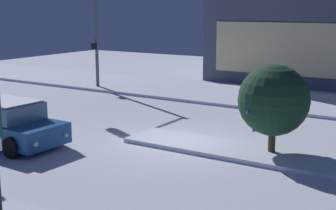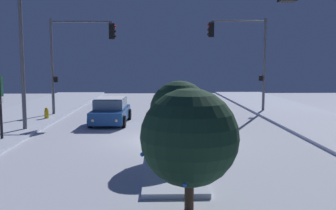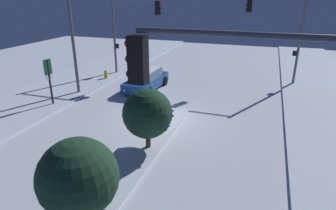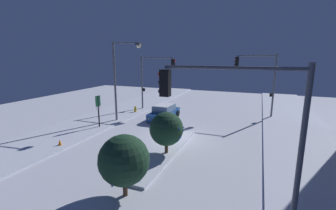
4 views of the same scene
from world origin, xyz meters
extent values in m
plane|color=silver|center=(0.00, 0.00, 0.00)|extent=(52.00, 52.00, 0.00)
cube|color=silver|center=(0.00, -8.96, 0.07)|extent=(52.00, 5.20, 0.14)
cube|color=silver|center=(2.94, 0.13, 0.07)|extent=(9.00, 1.80, 0.14)
cube|color=#19478C|center=(-4.77, -3.02, 0.53)|extent=(4.38, 1.94, 0.66)
cube|color=slate|center=(-4.77, -3.02, 1.14)|extent=(2.39, 1.70, 0.60)
cube|color=white|center=(-4.77, -3.02, 1.47)|extent=(2.21, 1.59, 0.04)
sphere|color=#F9E5B2|center=(-2.56, -2.48, 0.50)|extent=(0.16, 0.16, 0.16)
sphere|color=#F9E5B2|center=(-2.60, -3.71, 0.50)|extent=(0.16, 0.16, 0.16)
cylinder|color=black|center=(-3.31, -2.17, 0.33)|extent=(0.67, 0.24, 0.66)
cylinder|color=black|center=(-3.37, -3.97, 0.33)|extent=(0.67, 0.24, 0.66)
cylinder|color=black|center=(-6.16, -2.08, 0.33)|extent=(0.67, 0.24, 0.66)
cylinder|color=black|center=(-6.22, -3.88, 0.33)|extent=(0.67, 0.24, 0.66)
cylinder|color=#565960|center=(-9.42, 7.16, 3.27)|extent=(0.18, 0.18, 6.53)
cube|color=black|center=(-9.42, 3.40, 5.73)|extent=(0.32, 0.36, 1.00)
sphere|color=red|center=(-9.42, 3.21, 6.05)|extent=(0.20, 0.20, 0.20)
sphere|color=black|center=(-9.42, 3.21, 5.73)|extent=(0.20, 0.20, 0.20)
sphere|color=black|center=(-9.42, 3.21, 5.41)|extent=(0.20, 0.20, 0.20)
cube|color=black|center=(-9.42, 6.94, 2.40)|extent=(0.20, 0.24, 0.36)
cylinder|color=#565960|center=(-7.92, -7.16, 3.15)|extent=(0.18, 0.18, 6.29)
cube|color=black|center=(-7.92, -3.26, 5.49)|extent=(0.32, 0.36, 1.00)
sphere|color=red|center=(-7.92, -3.07, 5.81)|extent=(0.20, 0.20, 0.20)
sphere|color=black|center=(-7.92, -3.07, 5.49)|extent=(0.20, 0.20, 0.20)
sphere|color=black|center=(-7.92, -3.07, 5.17)|extent=(0.20, 0.20, 0.20)
cube|color=black|center=(-7.92, -6.94, 2.40)|extent=(0.20, 0.24, 0.36)
cylinder|color=#565960|center=(8.37, 4.83, 5.92)|extent=(0.12, 4.65, 0.12)
cube|color=black|center=(8.37, 2.50, 5.32)|extent=(0.32, 0.36, 1.00)
sphere|color=red|center=(8.37, 2.31, 5.64)|extent=(0.20, 0.20, 0.20)
sphere|color=black|center=(8.37, 2.31, 5.32)|extent=(0.20, 0.20, 0.20)
sphere|color=black|center=(8.37, 2.31, 5.00)|extent=(0.20, 0.20, 0.20)
cylinder|color=#565960|center=(-2.31, -7.08, 3.81)|extent=(0.20, 0.20, 7.61)
cylinder|color=gold|center=(-5.97, -7.05, 0.30)|extent=(0.26, 0.26, 0.60)
sphere|color=gold|center=(-5.97, -7.05, 0.67)|extent=(0.22, 0.22, 0.22)
cylinder|color=gold|center=(-6.15, -7.05, 0.33)|extent=(0.12, 0.10, 0.10)
cylinder|color=gold|center=(-5.79, -7.05, 0.33)|extent=(0.12, 0.10, 0.10)
cylinder|color=black|center=(0.15, -7.24, 1.46)|extent=(0.12, 0.12, 2.92)
cube|color=#144C2D|center=(0.15, -7.24, 2.46)|extent=(0.55, 0.11, 0.92)
cube|color=white|center=(0.15, -7.24, 1.82)|extent=(0.44, 0.09, 0.24)
sphere|color=#193823|center=(8.12, 0.40, 1.75)|extent=(2.32, 2.32, 2.32)
sphere|color=blue|center=(8.18, -0.71, 1.36)|extent=(0.10, 0.10, 0.10)
sphere|color=blue|center=(7.95, 1.05, 0.79)|extent=(0.10, 0.10, 0.10)
sphere|color=blue|center=(6.98, 0.32, 2.01)|extent=(0.10, 0.10, 0.10)
sphere|color=blue|center=(7.10, 0.66, 2.26)|extent=(0.10, 0.10, 0.10)
cylinder|color=#473323|center=(3.23, 0.46, 0.42)|extent=(0.22, 0.22, 0.83)
sphere|color=#193823|center=(3.23, 0.46, 1.75)|extent=(2.17, 2.17, 2.17)
sphere|color=blue|center=(3.49, 1.39, 1.24)|extent=(0.10, 0.10, 0.10)
sphere|color=blue|center=(2.80, -0.52, 1.52)|extent=(0.10, 0.10, 0.10)
sphere|color=blue|center=(2.77, 0.10, 0.82)|extent=(0.10, 0.10, 0.10)
sphere|color=blue|center=(2.79, 1.46, 1.85)|extent=(0.10, 0.10, 0.10)
sphere|color=blue|center=(3.40, 1.48, 1.39)|extent=(0.10, 0.10, 0.10)
sphere|color=blue|center=(2.97, 1.52, 1.68)|extent=(0.10, 0.10, 0.10)
sphere|color=blue|center=(3.61, 1.46, 2.01)|extent=(0.10, 0.10, 0.10)
camera|label=1|loc=(8.09, -13.27, 4.52)|focal=51.27mm
camera|label=2|loc=(16.68, -0.36, 3.48)|focal=40.05mm
camera|label=3|loc=(13.78, 5.02, 6.62)|focal=30.99mm
camera|label=4|loc=(16.29, 5.76, 6.29)|focal=24.72mm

